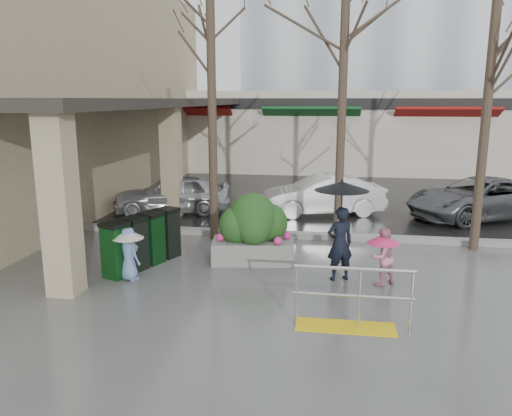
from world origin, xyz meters
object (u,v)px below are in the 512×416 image
(car_b, at_px, (323,195))
(child_blue, at_px, (129,249))
(tree_mideast, at_px, (493,42))
(car_c, at_px, (479,198))
(tree_west, at_px, (211,37))
(child_pink, at_px, (383,253))
(handrail, at_px, (350,306))
(car_a, at_px, (172,194))
(woman, at_px, (341,220))
(planter, at_px, (253,229))
(news_boxes, at_px, (143,241))
(tree_midwest, at_px, (345,27))

(car_b, bearing_deg, child_blue, -45.65)
(tree_mideast, bearing_deg, car_c, 73.72)
(car_c, bearing_deg, tree_west, -91.98)
(child_pink, relative_size, child_blue, 1.05)
(handrail, bearing_deg, car_a, 125.45)
(car_b, bearing_deg, handrail, -11.39)
(car_c, bearing_deg, car_a, -112.74)
(handrail, distance_m, woman, 2.38)
(planter, distance_m, car_a, 5.60)
(child_blue, xyz_separation_m, planter, (2.30, 1.54, 0.10))
(child_blue, bearing_deg, car_b, -85.56)
(tree_west, distance_m, car_b, 6.18)
(child_pink, bearing_deg, car_a, -77.12)
(tree_mideast, xyz_separation_m, news_boxes, (-7.53, -2.38, -4.28))
(news_boxes, bearing_deg, car_b, 78.40)
(child_blue, height_order, car_c, car_c)
(tree_west, bearing_deg, child_blue, -107.22)
(tree_midwest, bearing_deg, planter, -138.29)
(woman, distance_m, car_a, 7.56)
(car_c, bearing_deg, handrail, -53.52)
(news_boxes, relative_size, car_b, 0.55)
(news_boxes, xyz_separation_m, car_a, (-1.02, 5.18, 0.05))
(handrail, height_order, tree_midwest, tree_midwest)
(woman, bearing_deg, car_a, -70.35)
(handrail, xyz_separation_m, child_pink, (0.68, 2.05, 0.27))
(tree_midwest, bearing_deg, tree_west, -180.00)
(tree_midwest, relative_size, news_boxes, 3.35)
(planter, xyz_separation_m, car_a, (-3.35, 4.49, -0.12))
(tree_midwest, relative_size, tree_mideast, 1.08)
(car_a, distance_m, car_c, 9.59)
(handrail, xyz_separation_m, woman, (-0.15, 2.21, 0.87))
(tree_west, distance_m, car_c, 9.41)
(news_boxes, bearing_deg, tree_mideast, 39.67)
(tree_midwest, xyz_separation_m, car_a, (-5.25, 2.80, -4.60))
(woman, bearing_deg, child_pink, 144.40)
(handrail, height_order, car_b, car_b)
(planter, bearing_deg, woman, -25.31)
(tree_midwest, height_order, car_c, tree_midwest)
(tree_west, bearing_deg, car_c, 24.91)
(tree_mideast, bearing_deg, handrail, -123.19)
(handrail, bearing_deg, planter, 123.49)
(car_b, bearing_deg, tree_midwest, -7.95)
(tree_mideast, relative_size, car_c, 1.43)
(car_b, bearing_deg, woman, -11.23)
(car_a, height_order, car_b, same)
(woman, distance_m, car_c, 7.48)
(car_b, bearing_deg, child_pink, -3.64)
(child_blue, bearing_deg, planter, -111.89)
(tree_mideast, relative_size, child_blue, 5.94)
(tree_mideast, relative_size, child_pink, 5.67)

